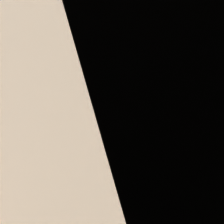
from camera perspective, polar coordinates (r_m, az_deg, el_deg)
The scene contains 12 objects.
ground_plane at distance 2.21m, azimuth -1.60°, elevation -22.95°, with size 6.00×6.00×0.00m, color brown.
wall_back at distance 1.96m, azimuth -9.07°, elevation 13.55°, with size 6.00×0.06×2.60m.
desk at distance 2.19m, azimuth 6.60°, elevation -10.64°, with size 1.53×0.64×0.73m.
book_stack_tall at distance 1.77m, azimuth -7.90°, elevation -1.71°, with size 0.24×0.20×0.27m.
book_stack_keyboard_riser at distance 1.71m, azimuth -3.80°, elevation -3.49°, with size 0.25×0.20×0.19m.
book_stack_side at distance 2.04m, azimuth 6.90°, elevation -0.52°, with size 0.24×0.19×0.15m.
laptop at distance 1.76m, azimuth -9.25°, elevation 4.62°, with size 0.35×0.29×0.22m.
keyboard at distance 1.66m, azimuth -3.85°, elevation -0.35°, with size 0.42×0.14×0.02m, color black.
computer_mouse at distance 1.93m, azimuth 6.08°, elevation -3.38°, with size 0.06×0.10×0.04m, color #A5A8AD.
mug at distance 1.60m, azimuth -17.95°, elevation -7.97°, with size 0.12×0.08×0.09m.
water_bottle at distance 2.07m, azimuth 13.52°, elevation 0.36°, with size 0.06×0.06×0.22m, color #263FA5.
cell_phone at distance 1.84m, azimuth 6.66°, elevation -4.95°, with size 0.07×0.14×0.01m, color black.
Camera 1 is at (-1.08, -1.26, 1.45)m, focal length 41.70 mm.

